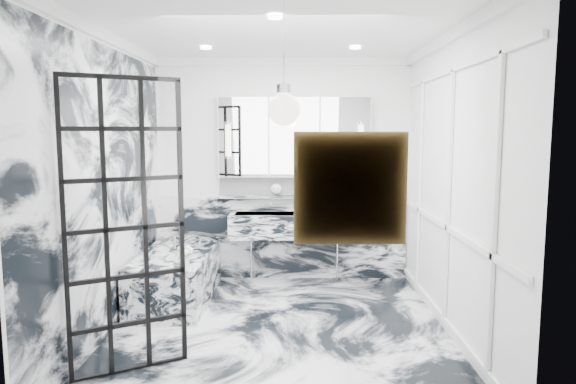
{
  "coord_description": "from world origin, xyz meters",
  "views": [
    {
      "loc": [
        0.15,
        -4.72,
        1.9
      ],
      "look_at": [
        0.09,
        0.5,
        1.27
      ],
      "focal_mm": 32.0,
      "sensor_mm": 36.0,
      "label": 1
    }
  ],
  "objects_px": {
    "trough_sink": "(294,225)",
    "mirror_cabinet": "(294,137)",
    "crittall_door": "(126,228)",
    "bathtub": "(177,275)"
  },
  "relations": [
    {
      "from": "crittall_door",
      "to": "mirror_cabinet",
      "type": "distance_m",
      "value": 2.95
    },
    {
      "from": "crittall_door",
      "to": "mirror_cabinet",
      "type": "xyz_separation_m",
      "value": [
        1.3,
        2.56,
        0.67
      ]
    },
    {
      "from": "crittall_door",
      "to": "bathtub",
      "type": "height_order",
      "value": "crittall_door"
    },
    {
      "from": "trough_sink",
      "to": "bathtub",
      "type": "xyz_separation_m",
      "value": [
        -1.33,
        -0.66,
        -0.45
      ]
    },
    {
      "from": "trough_sink",
      "to": "mirror_cabinet",
      "type": "height_order",
      "value": "mirror_cabinet"
    },
    {
      "from": "bathtub",
      "to": "crittall_door",
      "type": "bearing_deg",
      "value": -89.31
    },
    {
      "from": "mirror_cabinet",
      "to": "bathtub",
      "type": "xyz_separation_m",
      "value": [
        -1.32,
        -0.83,
        -1.54
      ]
    },
    {
      "from": "trough_sink",
      "to": "mirror_cabinet",
      "type": "distance_m",
      "value": 1.1
    },
    {
      "from": "crittall_door",
      "to": "trough_sink",
      "type": "bearing_deg",
      "value": 32.71
    },
    {
      "from": "mirror_cabinet",
      "to": "bathtub",
      "type": "relative_size",
      "value": 1.15
    }
  ]
}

